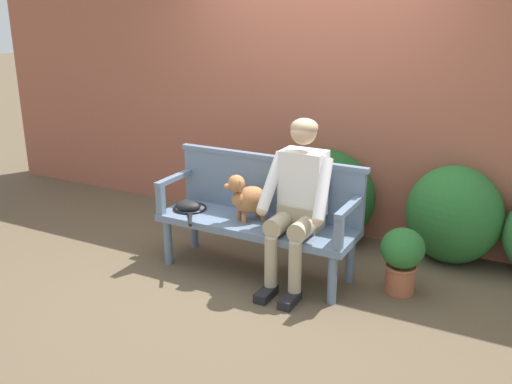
{
  "coord_description": "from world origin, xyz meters",
  "views": [
    {
      "loc": [
        2.04,
        -3.85,
        2.14
      ],
      "look_at": [
        0.0,
        0.0,
        0.7
      ],
      "focal_mm": 40.38,
      "sensor_mm": 36.0,
      "label": 1
    }
  ],
  "objects_px": {
    "garden_bench": "(256,228)",
    "dog_on_bench": "(247,197)",
    "person_seated": "(299,197)",
    "tennis_racket": "(190,209)",
    "baseball_glove": "(188,206)",
    "potted_plant": "(402,256)"
  },
  "relations": [
    {
      "from": "person_seated",
      "to": "tennis_racket",
      "type": "height_order",
      "value": "person_seated"
    },
    {
      "from": "person_seated",
      "to": "tennis_racket",
      "type": "distance_m",
      "value": 1.03
    },
    {
      "from": "dog_on_bench",
      "to": "tennis_racket",
      "type": "height_order",
      "value": "dog_on_bench"
    },
    {
      "from": "potted_plant",
      "to": "person_seated",
      "type": "bearing_deg",
      "value": -163.68
    },
    {
      "from": "person_seated",
      "to": "potted_plant",
      "type": "relative_size",
      "value": 2.51
    },
    {
      "from": "garden_bench",
      "to": "potted_plant",
      "type": "xyz_separation_m",
      "value": [
        1.15,
        0.21,
        -0.09
      ]
    },
    {
      "from": "tennis_racket",
      "to": "potted_plant",
      "type": "height_order",
      "value": "potted_plant"
    },
    {
      "from": "potted_plant",
      "to": "dog_on_bench",
      "type": "bearing_deg",
      "value": -169.72
    },
    {
      "from": "dog_on_bench",
      "to": "baseball_glove",
      "type": "bearing_deg",
      "value": -176.05
    },
    {
      "from": "garden_bench",
      "to": "baseball_glove",
      "type": "height_order",
      "value": "baseball_glove"
    },
    {
      "from": "garden_bench",
      "to": "baseball_glove",
      "type": "bearing_deg",
      "value": -175.44
    },
    {
      "from": "baseball_glove",
      "to": "potted_plant",
      "type": "bearing_deg",
      "value": -6.48
    },
    {
      "from": "person_seated",
      "to": "potted_plant",
      "type": "distance_m",
      "value": 0.91
    },
    {
      "from": "baseball_glove",
      "to": "potted_plant",
      "type": "xyz_separation_m",
      "value": [
        1.78,
        0.26,
        -0.19
      ]
    },
    {
      "from": "garden_bench",
      "to": "tennis_racket",
      "type": "distance_m",
      "value": 0.63
    },
    {
      "from": "person_seated",
      "to": "dog_on_bench",
      "type": "xyz_separation_m",
      "value": [
        -0.45,
        0.0,
        -0.07
      ]
    },
    {
      "from": "person_seated",
      "to": "tennis_racket",
      "type": "xyz_separation_m",
      "value": [
        -1.0,
        -0.02,
        -0.26
      ]
    },
    {
      "from": "person_seated",
      "to": "dog_on_bench",
      "type": "height_order",
      "value": "person_seated"
    },
    {
      "from": "garden_bench",
      "to": "person_seated",
      "type": "xyz_separation_m",
      "value": [
        0.38,
        -0.02,
        0.33
      ]
    },
    {
      "from": "garden_bench",
      "to": "dog_on_bench",
      "type": "bearing_deg",
      "value": -170.99
    },
    {
      "from": "garden_bench",
      "to": "potted_plant",
      "type": "bearing_deg",
      "value": 10.36
    },
    {
      "from": "tennis_racket",
      "to": "baseball_glove",
      "type": "distance_m",
      "value": 0.04
    }
  ]
}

